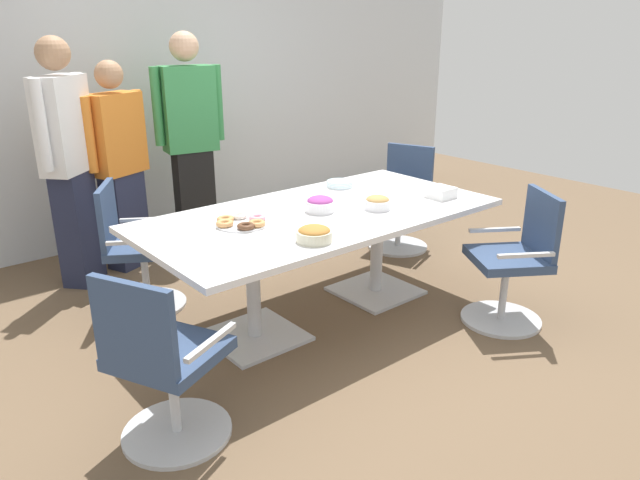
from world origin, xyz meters
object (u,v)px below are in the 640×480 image
at_px(conference_table, 320,230).
at_px(snack_bowl_pretzels, 314,234).
at_px(snack_bowl_cookies, 377,203).
at_px(office_chair_1, 402,203).
at_px(plate_stack, 340,184).
at_px(donut_platter, 242,222).
at_px(office_chair_3, 163,369).
at_px(snack_bowl_candy_mix, 320,204).
at_px(napkin_pile, 441,192).
at_px(person_standing_1, 119,164).
at_px(person_standing_2, 191,140).
at_px(person_standing_0, 68,160).
at_px(office_chair_2, 135,254).
at_px(office_chair_0, 514,266).

distance_m(conference_table, snack_bowl_pretzels, 0.60).
distance_m(conference_table, snack_bowl_cookies, 0.43).
distance_m(office_chair_1, plate_stack, 1.00).
xyz_separation_m(office_chair_1, donut_platter, (-2.00, -0.49, 0.36)).
bearing_deg(office_chair_3, plate_stack, 91.40).
xyz_separation_m(snack_bowl_candy_mix, napkin_pile, (0.88, -0.30, -0.01)).
relative_size(office_chair_1, snack_bowl_candy_mix, 4.60).
xyz_separation_m(person_standing_1, person_standing_2, (0.65, 0.01, 0.12)).
height_order(snack_bowl_candy_mix, napkin_pile, snack_bowl_candy_mix).
distance_m(conference_table, person_standing_0, 1.98).
bearing_deg(person_standing_2, office_chair_1, 151.33).
bearing_deg(snack_bowl_pretzels, plate_stack, 41.63).
height_order(plate_stack, napkin_pile, napkin_pile).
bearing_deg(person_standing_0, office_chair_2, 60.01).
height_order(person_standing_1, person_standing_2, person_standing_2).
height_order(office_chair_1, person_standing_0, person_standing_0).
relative_size(person_standing_2, snack_bowl_pretzels, 8.97).
bearing_deg(office_chair_0, snack_bowl_candy_mix, 77.83).
distance_m(office_chair_0, donut_platter, 1.83).
distance_m(snack_bowl_candy_mix, plate_stack, 0.65).
bearing_deg(snack_bowl_pretzels, conference_table, 46.97).
height_order(office_chair_3, plate_stack, office_chair_3).
bearing_deg(person_standing_0, snack_bowl_candy_mix, 82.03).
xyz_separation_m(person_standing_0, person_standing_2, (1.07, 0.10, 0.01)).
bearing_deg(office_chair_3, person_standing_1, 136.23).
height_order(office_chair_3, napkin_pile, office_chair_3).
distance_m(person_standing_0, snack_bowl_candy_mix, 1.96).
bearing_deg(snack_bowl_candy_mix, conference_table, -135.78).
bearing_deg(person_standing_2, snack_bowl_pretzels, 89.51).
bearing_deg(napkin_pile, office_chair_3, -172.79).
xyz_separation_m(snack_bowl_cookies, donut_platter, (-0.89, 0.30, -0.03)).
distance_m(conference_table, person_standing_1, 1.86).
bearing_deg(office_chair_3, office_chair_1, 86.90).
xyz_separation_m(office_chair_2, snack_bowl_candy_mix, (0.94, -0.91, 0.40)).
height_order(snack_bowl_cookies, napkin_pile, snack_bowl_cookies).
bearing_deg(office_chair_1, person_standing_1, 41.25).
bearing_deg(snack_bowl_candy_mix, napkin_pile, -18.53).
distance_m(conference_table, snack_bowl_candy_mix, 0.18).
height_order(conference_table, donut_platter, donut_platter).
bearing_deg(office_chair_1, snack_bowl_candy_mix, 91.50).
bearing_deg(conference_table, snack_bowl_candy_mix, 44.22).
distance_m(snack_bowl_pretzels, donut_platter, 0.54).
xyz_separation_m(person_standing_1, snack_bowl_candy_mix, (0.67, -1.72, -0.07)).
relative_size(plate_stack, napkin_pile, 1.18).
height_order(office_chair_0, plate_stack, office_chair_0).
height_order(conference_table, person_standing_1, person_standing_1).
relative_size(conference_table, person_standing_0, 1.29).
bearing_deg(donut_platter, person_standing_0, 108.89).
xyz_separation_m(office_chair_0, person_standing_1, (-1.59, 2.64, 0.46)).
relative_size(office_chair_0, plate_stack, 4.51).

